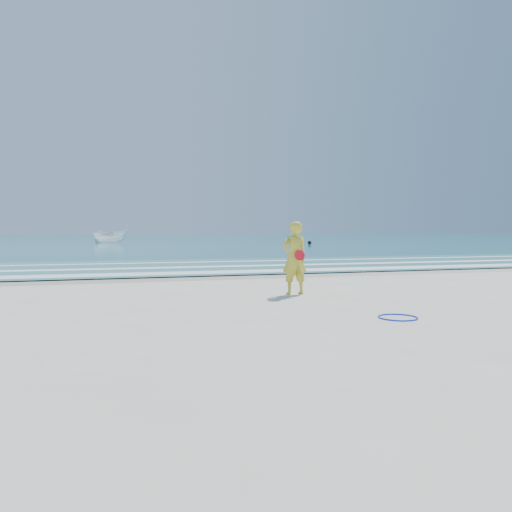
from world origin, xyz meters
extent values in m
plane|color=silver|center=(0.00, 0.00, 0.00)|extent=(400.00, 400.00, 0.00)
cube|color=#B2A893|center=(0.00, 9.00, 0.00)|extent=(400.00, 2.40, 0.00)
cube|color=#19727F|center=(0.00, 105.00, 0.02)|extent=(400.00, 190.00, 0.04)
cube|color=#59B7AD|center=(0.00, 14.00, 0.04)|extent=(400.00, 10.00, 0.01)
cube|color=white|center=(0.00, 10.30, 0.05)|extent=(400.00, 1.40, 0.01)
cube|color=white|center=(0.00, 13.20, 0.05)|extent=(400.00, 0.90, 0.01)
cube|color=white|center=(0.00, 16.50, 0.05)|extent=(400.00, 0.60, 0.01)
torus|color=#0C2EE3|center=(1.78, -0.29, 0.01)|extent=(0.82, 0.82, 0.03)
imported|color=white|center=(-3.10, 58.14, 0.86)|extent=(4.37, 1.89, 1.65)
sphere|color=black|center=(18.46, 43.71, 0.26)|extent=(0.44, 0.44, 0.44)
imported|color=gold|center=(1.15, 3.60, 0.95)|extent=(0.73, 0.51, 1.91)
cylinder|color=red|center=(1.23, 3.42, 1.03)|extent=(0.27, 0.08, 0.27)
camera|label=1|loc=(-3.55, -8.58, 1.69)|focal=35.00mm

